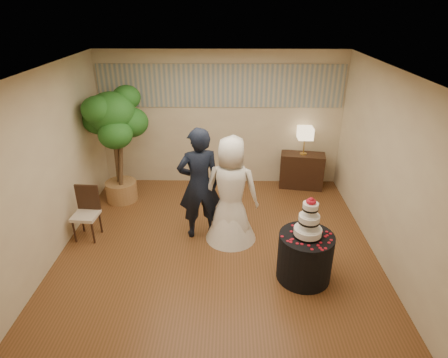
{
  "coord_description": "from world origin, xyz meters",
  "views": [
    {
      "loc": [
        0.19,
        -5.0,
        3.65
      ],
      "look_at": [
        0.1,
        0.4,
        1.05
      ],
      "focal_mm": 30.0,
      "sensor_mm": 36.0,
      "label": 1
    }
  ],
  "objects_px": {
    "bride": "(231,190)",
    "side_chair": "(85,214)",
    "wedding_cake": "(309,217)",
    "ficus_tree": "(116,146)",
    "groom": "(199,184)",
    "cake_table": "(305,257)",
    "console": "(302,171)",
    "table_lamp": "(305,141)"
  },
  "relations": [
    {
      "from": "bride",
      "to": "side_chair",
      "type": "height_order",
      "value": "bride"
    },
    {
      "from": "wedding_cake",
      "to": "ficus_tree",
      "type": "distance_m",
      "value": 3.96
    },
    {
      "from": "groom",
      "to": "side_chair",
      "type": "distance_m",
      "value": 1.96
    },
    {
      "from": "cake_table",
      "to": "console",
      "type": "distance_m",
      "value": 2.97
    },
    {
      "from": "console",
      "to": "table_lamp",
      "type": "height_order",
      "value": "table_lamp"
    },
    {
      "from": "table_lamp",
      "to": "wedding_cake",
      "type": "bearing_deg",
      "value": -98.83
    },
    {
      "from": "wedding_cake",
      "to": "table_lamp",
      "type": "relative_size",
      "value": 1.03
    },
    {
      "from": "groom",
      "to": "cake_table",
      "type": "height_order",
      "value": "groom"
    },
    {
      "from": "console",
      "to": "table_lamp",
      "type": "xyz_separation_m",
      "value": [
        0.0,
        0.0,
        0.67
      ]
    },
    {
      "from": "bride",
      "to": "table_lamp",
      "type": "height_order",
      "value": "bride"
    },
    {
      "from": "groom",
      "to": "side_chair",
      "type": "xyz_separation_m",
      "value": [
        -1.89,
        -0.13,
        -0.51
      ]
    },
    {
      "from": "bride",
      "to": "wedding_cake",
      "type": "distance_m",
      "value": 1.44
    },
    {
      "from": "groom",
      "to": "table_lamp",
      "type": "distance_m",
      "value": 2.74
    },
    {
      "from": "table_lamp",
      "to": "bride",
      "type": "bearing_deg",
      "value": -127.64
    },
    {
      "from": "ficus_tree",
      "to": "console",
      "type": "bearing_deg",
      "value": 9.91
    },
    {
      "from": "console",
      "to": "table_lamp",
      "type": "bearing_deg",
      "value": 0.0
    },
    {
      "from": "console",
      "to": "bride",
      "type": "bearing_deg",
      "value": -118.32
    },
    {
      "from": "wedding_cake",
      "to": "ficus_tree",
      "type": "relative_size",
      "value": 0.26
    },
    {
      "from": "console",
      "to": "side_chair",
      "type": "height_order",
      "value": "side_chair"
    },
    {
      "from": "wedding_cake",
      "to": "console",
      "type": "distance_m",
      "value": 3.03
    },
    {
      "from": "bride",
      "to": "table_lamp",
      "type": "xyz_separation_m",
      "value": [
        1.5,
        1.95,
        0.14
      ]
    },
    {
      "from": "wedding_cake",
      "to": "table_lamp",
      "type": "distance_m",
      "value": 2.97
    },
    {
      "from": "console",
      "to": "table_lamp",
      "type": "relative_size",
      "value": 1.55
    },
    {
      "from": "bride",
      "to": "cake_table",
      "type": "xyz_separation_m",
      "value": [
        1.05,
        -0.98,
        -0.54
      ]
    },
    {
      "from": "cake_table",
      "to": "side_chair",
      "type": "bearing_deg",
      "value": 164.53
    },
    {
      "from": "cake_table",
      "to": "ficus_tree",
      "type": "distance_m",
      "value": 4.04
    },
    {
      "from": "groom",
      "to": "bride",
      "type": "height_order",
      "value": "groom"
    },
    {
      "from": "groom",
      "to": "ficus_tree",
      "type": "bearing_deg",
      "value": -50.97
    },
    {
      "from": "console",
      "to": "wedding_cake",
      "type": "bearing_deg",
      "value": -89.5
    },
    {
      "from": "bride",
      "to": "cake_table",
      "type": "distance_m",
      "value": 1.54
    },
    {
      "from": "console",
      "to": "ficus_tree",
      "type": "distance_m",
      "value": 3.82
    },
    {
      "from": "groom",
      "to": "side_chair",
      "type": "bearing_deg",
      "value": -11.26
    },
    {
      "from": "side_chair",
      "to": "ficus_tree",
      "type": "bearing_deg",
      "value": 84.79
    },
    {
      "from": "side_chair",
      "to": "cake_table",
      "type": "bearing_deg",
      "value": -11.14
    },
    {
      "from": "groom",
      "to": "bride",
      "type": "distance_m",
      "value": 0.53
    },
    {
      "from": "bride",
      "to": "cake_table",
      "type": "height_order",
      "value": "bride"
    },
    {
      "from": "wedding_cake",
      "to": "ficus_tree",
      "type": "height_order",
      "value": "ficus_tree"
    },
    {
      "from": "cake_table",
      "to": "side_chair",
      "type": "relative_size",
      "value": 0.86
    },
    {
      "from": "groom",
      "to": "cake_table",
      "type": "relative_size",
      "value": 2.49
    },
    {
      "from": "cake_table",
      "to": "side_chair",
      "type": "distance_m",
      "value": 3.59
    },
    {
      "from": "bride",
      "to": "wedding_cake",
      "type": "height_order",
      "value": "bride"
    },
    {
      "from": "cake_table",
      "to": "ficus_tree",
      "type": "xyz_separation_m",
      "value": [
        -3.23,
        2.29,
        0.79
      ]
    }
  ]
}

